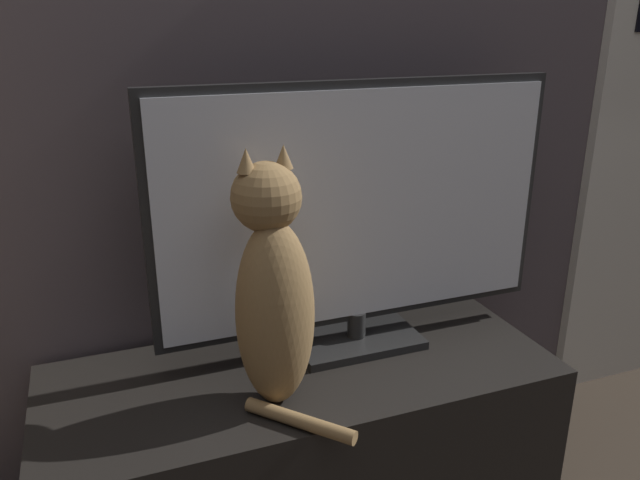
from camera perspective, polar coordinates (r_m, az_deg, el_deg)
name	(u,v)px	position (r m, az deg, el deg)	size (l,w,h in m)	color
tv_stand	(303,444)	(1.53, -1.54, -18.18)	(1.13, 0.46, 0.41)	black
tv	(358,215)	(1.40, 3.52, 2.25)	(0.93, 0.18, 0.62)	black
cat	(273,292)	(1.21, -4.31, -4.79)	(0.19, 0.30, 0.52)	#997547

